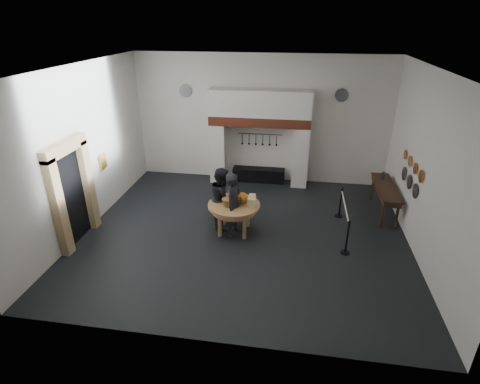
% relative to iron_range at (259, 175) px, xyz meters
% --- Properties ---
extents(floor, '(9.00, 8.00, 0.02)m').
position_rel_iron_range_xyz_m(floor, '(0.00, -3.72, -0.25)').
color(floor, black).
rests_on(floor, ground).
extents(ceiling, '(9.00, 8.00, 0.02)m').
position_rel_iron_range_xyz_m(ceiling, '(0.00, -3.72, 4.25)').
color(ceiling, silver).
rests_on(ceiling, wall_back).
extents(wall_back, '(9.00, 0.02, 4.50)m').
position_rel_iron_range_xyz_m(wall_back, '(0.00, 0.28, 2.00)').
color(wall_back, silver).
rests_on(wall_back, floor).
extents(wall_front, '(9.00, 0.02, 4.50)m').
position_rel_iron_range_xyz_m(wall_front, '(0.00, -7.72, 2.00)').
color(wall_front, silver).
rests_on(wall_front, floor).
extents(wall_left, '(0.02, 8.00, 4.50)m').
position_rel_iron_range_xyz_m(wall_left, '(-4.50, -3.72, 2.00)').
color(wall_left, silver).
rests_on(wall_left, floor).
extents(wall_right, '(0.02, 8.00, 4.50)m').
position_rel_iron_range_xyz_m(wall_right, '(4.50, -3.72, 2.00)').
color(wall_right, silver).
rests_on(wall_right, floor).
extents(chimney_pier_left, '(0.55, 0.70, 2.15)m').
position_rel_iron_range_xyz_m(chimney_pier_left, '(-1.48, -0.07, 0.82)').
color(chimney_pier_left, silver).
rests_on(chimney_pier_left, floor).
extents(chimney_pier_right, '(0.55, 0.70, 2.15)m').
position_rel_iron_range_xyz_m(chimney_pier_right, '(1.48, -0.07, 0.82)').
color(chimney_pier_right, silver).
rests_on(chimney_pier_right, floor).
extents(hearth_brick_band, '(3.50, 0.72, 0.32)m').
position_rel_iron_range_xyz_m(hearth_brick_band, '(0.00, -0.07, 2.06)').
color(hearth_brick_band, '#9E442B').
rests_on(hearth_brick_band, chimney_pier_left).
extents(chimney_hood, '(3.50, 0.70, 0.90)m').
position_rel_iron_range_xyz_m(chimney_hood, '(0.00, -0.07, 2.67)').
color(chimney_hood, silver).
rests_on(chimney_hood, hearth_brick_band).
extents(iron_range, '(1.90, 0.45, 0.50)m').
position_rel_iron_range_xyz_m(iron_range, '(0.00, 0.00, 0.00)').
color(iron_range, black).
rests_on(iron_range, floor).
extents(utensil_rail, '(1.60, 0.02, 0.02)m').
position_rel_iron_range_xyz_m(utensil_rail, '(0.00, 0.20, 1.50)').
color(utensil_rail, black).
rests_on(utensil_rail, wall_back).
extents(door_recess, '(0.04, 1.10, 2.50)m').
position_rel_iron_range_xyz_m(door_recess, '(-4.47, -4.72, 1.00)').
color(door_recess, black).
rests_on(door_recess, floor).
extents(door_jamb_near, '(0.22, 0.30, 2.60)m').
position_rel_iron_range_xyz_m(door_jamb_near, '(-4.38, -5.42, 1.05)').
color(door_jamb_near, tan).
rests_on(door_jamb_near, floor).
extents(door_jamb_far, '(0.22, 0.30, 2.60)m').
position_rel_iron_range_xyz_m(door_jamb_far, '(-4.38, -4.02, 1.05)').
color(door_jamb_far, tan).
rests_on(door_jamb_far, floor).
extents(door_lintel, '(0.22, 1.70, 0.30)m').
position_rel_iron_range_xyz_m(door_lintel, '(-4.38, -4.72, 2.40)').
color(door_lintel, tan).
rests_on(door_lintel, door_jamb_near).
extents(wall_plaque, '(0.05, 0.34, 0.44)m').
position_rel_iron_range_xyz_m(wall_plaque, '(-4.45, -2.92, 1.35)').
color(wall_plaque, gold).
rests_on(wall_plaque, wall_left).
extents(work_table, '(1.83, 1.83, 0.07)m').
position_rel_iron_range_xyz_m(work_table, '(-0.30, -3.68, 0.59)').
color(work_table, tan).
rests_on(work_table, floor).
extents(pumpkin, '(0.36, 0.36, 0.31)m').
position_rel_iron_range_xyz_m(pumpkin, '(-0.10, -3.58, 0.78)').
color(pumpkin, orange).
rests_on(pumpkin, work_table).
extents(cheese_block_big, '(0.22, 0.22, 0.24)m').
position_rel_iron_range_xyz_m(cheese_block_big, '(0.20, -3.73, 0.74)').
color(cheese_block_big, '#EADA8C').
rests_on(cheese_block_big, work_table).
extents(cheese_block_small, '(0.18, 0.18, 0.20)m').
position_rel_iron_range_xyz_m(cheese_block_small, '(0.18, -3.43, 0.72)').
color(cheese_block_small, '#F7DF94').
rests_on(cheese_block_small, work_table).
extents(wicker_basket, '(0.40, 0.40, 0.22)m').
position_rel_iron_range_xyz_m(wicker_basket, '(-0.45, -3.83, 0.73)').
color(wicker_basket, '#9A6938').
rests_on(wicker_basket, work_table).
extents(bread_loaf, '(0.31, 0.18, 0.13)m').
position_rel_iron_range_xyz_m(bread_loaf, '(-0.40, -3.33, 0.69)').
color(bread_loaf, '#966135').
rests_on(bread_loaf, work_table).
extents(visitor_near, '(0.62, 0.77, 1.84)m').
position_rel_iron_range_xyz_m(visitor_near, '(-0.27, -3.82, 0.67)').
color(visitor_near, black).
rests_on(visitor_near, floor).
extents(visitor_far, '(0.83, 0.99, 1.81)m').
position_rel_iron_range_xyz_m(visitor_far, '(-0.67, -3.42, 0.65)').
color(visitor_far, black).
rests_on(visitor_far, floor).
extents(side_table, '(0.55, 2.20, 0.06)m').
position_rel_iron_range_xyz_m(side_table, '(4.10, -1.86, 0.62)').
color(side_table, '#341C12').
rests_on(side_table, floor).
extents(pewter_jug, '(0.12, 0.12, 0.22)m').
position_rel_iron_range_xyz_m(pewter_jug, '(4.10, -1.26, 0.76)').
color(pewter_jug, '#4D4C51').
rests_on(pewter_jug, side_table).
extents(copper_pan_a, '(0.03, 0.34, 0.34)m').
position_rel_iron_range_xyz_m(copper_pan_a, '(4.46, -3.52, 1.70)').
color(copper_pan_a, '#C6662D').
rests_on(copper_pan_a, wall_right).
extents(copper_pan_b, '(0.03, 0.32, 0.32)m').
position_rel_iron_range_xyz_m(copper_pan_b, '(4.46, -2.97, 1.70)').
color(copper_pan_b, '#C6662D').
rests_on(copper_pan_b, wall_right).
extents(copper_pan_c, '(0.03, 0.30, 0.30)m').
position_rel_iron_range_xyz_m(copper_pan_c, '(4.46, -2.42, 1.70)').
color(copper_pan_c, '#C6662D').
rests_on(copper_pan_c, wall_right).
extents(copper_pan_d, '(0.03, 0.28, 0.28)m').
position_rel_iron_range_xyz_m(copper_pan_d, '(4.46, -1.87, 1.70)').
color(copper_pan_d, '#C6662D').
rests_on(copper_pan_d, wall_right).
extents(pewter_plate_left, '(0.03, 0.40, 0.40)m').
position_rel_iron_range_xyz_m(pewter_plate_left, '(4.46, -3.32, 1.20)').
color(pewter_plate_left, '#4C4C51').
rests_on(pewter_plate_left, wall_right).
extents(pewter_plate_mid, '(0.03, 0.40, 0.40)m').
position_rel_iron_range_xyz_m(pewter_plate_mid, '(4.46, -2.72, 1.20)').
color(pewter_plate_mid, '#4C4C51').
rests_on(pewter_plate_mid, wall_right).
extents(pewter_plate_right, '(0.03, 0.40, 0.40)m').
position_rel_iron_range_xyz_m(pewter_plate_right, '(4.46, -2.12, 1.20)').
color(pewter_plate_right, '#4C4C51').
rests_on(pewter_plate_right, wall_right).
extents(pewter_plate_back_left, '(0.44, 0.03, 0.44)m').
position_rel_iron_range_xyz_m(pewter_plate_back_left, '(-2.70, 0.24, 2.95)').
color(pewter_plate_back_left, '#4C4C51').
rests_on(pewter_plate_back_left, wall_back).
extents(pewter_plate_back_right, '(0.44, 0.03, 0.44)m').
position_rel_iron_range_xyz_m(pewter_plate_back_right, '(2.70, 0.24, 2.95)').
color(pewter_plate_back_right, '#4C4C51').
rests_on(pewter_plate_back_right, wall_back).
extents(barrier_post_near, '(0.05, 0.05, 0.90)m').
position_rel_iron_range_xyz_m(barrier_post_near, '(2.75, -4.31, 0.20)').
color(barrier_post_near, black).
rests_on(barrier_post_near, floor).
extents(barrier_post_far, '(0.05, 0.05, 0.90)m').
position_rel_iron_range_xyz_m(barrier_post_far, '(2.75, -2.31, 0.20)').
color(barrier_post_far, black).
rests_on(barrier_post_far, floor).
extents(barrier_rope, '(0.04, 2.00, 0.04)m').
position_rel_iron_range_xyz_m(barrier_rope, '(2.75, -3.31, 0.60)').
color(barrier_rope, white).
rests_on(barrier_rope, barrier_post_near).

